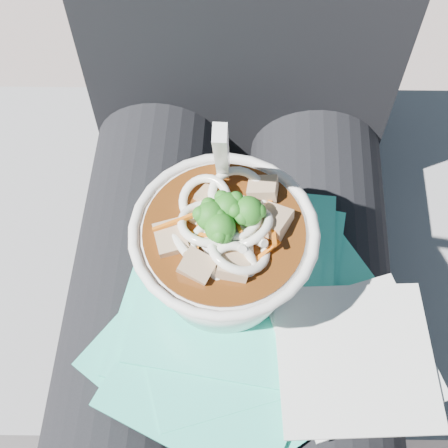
{
  "coord_description": "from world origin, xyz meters",
  "views": [
    {
      "loc": [
        0.01,
        -0.24,
        1.12
      ],
      "look_at": [
        -0.01,
        0.01,
        0.69
      ],
      "focal_mm": 50.0,
      "sensor_mm": 36.0,
      "label": 1
    }
  ],
  "objects_px": {
    "lap": "(229,324)",
    "stone_ledge": "(232,301)",
    "person_body": "(233,233)",
    "udon_bowl": "(224,247)",
    "plastic_bag": "(237,313)"
  },
  "relations": [
    {
      "from": "lap",
      "to": "person_body",
      "type": "distance_m",
      "value": 0.1
    },
    {
      "from": "stone_ledge",
      "to": "plastic_bag",
      "type": "distance_m",
      "value": 0.41
    },
    {
      "from": "person_body",
      "to": "udon_bowl",
      "type": "distance_m",
      "value": 0.14
    },
    {
      "from": "stone_ledge",
      "to": "person_body",
      "type": "height_order",
      "value": "person_body"
    },
    {
      "from": "stone_ledge",
      "to": "person_body",
      "type": "xyz_separation_m",
      "value": [
        0.0,
        -0.06,
        0.32
      ]
    },
    {
      "from": "plastic_bag",
      "to": "udon_bowl",
      "type": "distance_m",
      "value": 0.07
    },
    {
      "from": "stone_ledge",
      "to": "lap",
      "type": "height_order",
      "value": "lap"
    },
    {
      "from": "udon_bowl",
      "to": "stone_ledge",
      "type": "bearing_deg",
      "value": 87.8
    },
    {
      "from": "plastic_bag",
      "to": "stone_ledge",
      "type": "bearing_deg",
      "value": 92.81
    },
    {
      "from": "lap",
      "to": "udon_bowl",
      "type": "distance_m",
      "value": 0.15
    },
    {
      "from": "stone_ledge",
      "to": "udon_bowl",
      "type": "distance_m",
      "value": 0.46
    },
    {
      "from": "plastic_bag",
      "to": "udon_bowl",
      "type": "relative_size",
      "value": 1.54
    },
    {
      "from": "lap",
      "to": "person_body",
      "type": "height_order",
      "value": "person_body"
    },
    {
      "from": "lap",
      "to": "udon_bowl",
      "type": "height_order",
      "value": "udon_bowl"
    },
    {
      "from": "lap",
      "to": "stone_ledge",
      "type": "bearing_deg",
      "value": 90.0
    }
  ]
}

